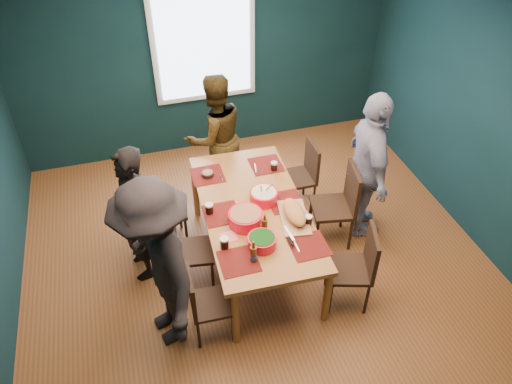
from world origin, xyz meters
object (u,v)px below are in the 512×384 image
(chair_left_far, at_px, (155,206))
(chair_left_near, at_px, (203,300))
(bowl_dumpling, at_px, (264,196))
(person_right, at_px, (368,168))
(person_near_left, at_px, (158,267))
(chair_right_far, at_px, (304,171))
(chair_left_mid, at_px, (185,246))
(person_far_left, at_px, (134,215))
(bowl_herbs, at_px, (262,241))
(cutting_board, at_px, (294,213))
(chair_right_near, at_px, (359,263))
(bowl_salad, at_px, (245,218))
(person_back, at_px, (215,137))
(dining_table, at_px, (254,213))
(chair_right_mid, at_px, (341,200))

(chair_left_far, distance_m, chair_left_near, 1.36)
(bowl_dumpling, bearing_deg, person_right, 3.78)
(chair_left_far, relative_size, person_near_left, 0.54)
(chair_left_near, distance_m, chair_right_far, 2.18)
(chair_left_far, relative_size, person_right, 0.54)
(chair_left_mid, relative_size, bowl_dumpling, 3.02)
(person_right, bearing_deg, person_far_left, 98.58)
(chair_left_far, height_order, person_near_left, person_near_left)
(chair_right_far, bearing_deg, chair_left_mid, -151.91)
(bowl_herbs, xyz_separation_m, cutting_board, (0.42, 0.27, 0.00))
(chair_right_near, xyz_separation_m, bowl_salad, (-0.97, 0.60, 0.32))
(person_far_left, bearing_deg, chair_left_far, 140.28)
(chair_right_near, distance_m, cutting_board, 0.79)
(chair_right_far, height_order, cutting_board, cutting_board)
(bowl_salad, xyz_separation_m, cutting_board, (0.48, -0.06, -0.01))
(person_back, xyz_separation_m, bowl_salad, (-0.05, -1.56, 0.05))
(person_right, distance_m, cutting_board, 1.09)
(person_far_left, height_order, bowl_dumpling, person_far_left)
(person_back, xyz_separation_m, cutting_board, (0.43, -1.63, 0.04))
(chair_left_far, xyz_separation_m, chair_left_near, (0.24, -1.34, -0.08))
(dining_table, height_order, chair_right_near, chair_right_near)
(bowl_salad, relative_size, bowl_herbs, 1.25)
(chair_left_near, bearing_deg, chair_right_mid, 28.09)
(dining_table, height_order, bowl_salad, bowl_salad)
(chair_left_mid, bearing_deg, person_far_left, 154.21)
(chair_left_far, distance_m, chair_left_mid, 0.68)
(dining_table, height_order, person_right, person_right)
(chair_left_far, bearing_deg, chair_left_near, -81.77)
(dining_table, xyz_separation_m, bowl_dumpling, (0.13, 0.08, 0.14))
(bowl_dumpling, bearing_deg, dining_table, -148.99)
(person_far_left, height_order, person_near_left, person_near_left)
(dining_table, distance_m, chair_right_mid, 1.03)
(chair_left_near, xyz_separation_m, person_back, (0.62, 2.12, 0.32))
(chair_left_far, height_order, bowl_dumpling, bowl_dumpling)
(chair_right_far, height_order, person_far_left, person_far_left)
(bowl_herbs, relative_size, cutting_board, 0.40)
(person_far_left, bearing_deg, chair_right_far, 98.31)
(chair_right_near, xyz_separation_m, person_back, (-0.92, 2.16, 0.27))
(chair_left_near, bearing_deg, chair_right_near, 1.02)
(chair_right_mid, relative_size, bowl_salad, 2.92)
(chair_left_near, height_order, chair_right_far, chair_right_far)
(chair_right_far, xyz_separation_m, person_near_left, (-1.90, -1.40, 0.38))
(chair_right_far, xyz_separation_m, chair_right_near, (-0.02, -1.56, 0.02))
(chair_right_near, distance_m, person_back, 2.36)
(chair_left_mid, height_order, bowl_dumpling, bowl_dumpling)
(dining_table, bearing_deg, chair_left_mid, -172.32)
(person_right, bearing_deg, chair_left_far, 89.95)
(chair_left_mid, bearing_deg, dining_table, 14.47)
(bowl_dumpling, bearing_deg, chair_right_near, -51.55)
(chair_right_mid, height_order, bowl_salad, chair_right_mid)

